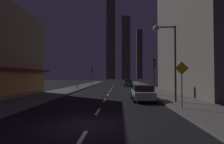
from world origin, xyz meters
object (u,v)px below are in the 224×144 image
(car_parked_far, at_px, (128,83))
(pedestrian_crossing_sign, at_px, (182,81))
(traffic_light_far_left, at_px, (92,73))
(car_parked_near, at_px, (142,93))
(fire_hydrant_far_left, at_px, (77,87))
(street_lamp_right, at_px, (165,44))
(traffic_light_near_right, at_px, (154,69))

(car_parked_far, distance_m, pedestrian_crossing_sign, 29.15)
(car_parked_far, relative_size, traffic_light_far_left, 1.01)
(car_parked_near, xyz_separation_m, traffic_light_far_left, (-9.10, 27.31, 2.45))
(car_parked_far, distance_m, traffic_light_far_left, 9.86)
(fire_hydrant_far_left, relative_size, street_lamp_right, 0.10)
(traffic_light_near_right, bearing_deg, street_lamp_right, -91.29)
(fire_hydrant_far_left, distance_m, street_lamp_right, 19.41)
(traffic_light_near_right, distance_m, traffic_light_far_left, 25.89)
(car_parked_near, relative_size, fire_hydrant_far_left, 6.48)
(car_parked_far, xyz_separation_m, street_lamp_right, (1.78, -25.88, 4.33))
(street_lamp_right, xyz_separation_m, pedestrian_crossing_sign, (0.22, -3.17, -3.05))
(traffic_light_near_right, relative_size, pedestrian_crossing_sign, 1.33)
(car_parked_near, relative_size, street_lamp_right, 0.64)
(car_parked_near, height_order, pedestrian_crossing_sign, pedestrian_crossing_sign)
(car_parked_far, xyz_separation_m, traffic_light_near_right, (1.90, -20.53, 2.45))
(car_parked_far, height_order, traffic_light_far_left, traffic_light_far_left)
(car_parked_near, relative_size, traffic_light_near_right, 1.01)
(traffic_light_far_left, bearing_deg, pedestrian_crossing_sign, -70.85)
(car_parked_near, xyz_separation_m, fire_hydrant_far_left, (-9.50, 13.63, -0.29))
(street_lamp_right, bearing_deg, traffic_light_far_left, 110.70)
(car_parked_far, distance_m, fire_hydrant_far_left, 14.37)
(traffic_light_far_left, height_order, pedestrian_crossing_sign, traffic_light_far_left)
(pedestrian_crossing_sign, bearing_deg, car_parked_far, 93.94)
(fire_hydrant_far_left, bearing_deg, pedestrian_crossing_sign, -57.82)
(car_parked_far, bearing_deg, traffic_light_near_right, -84.71)
(traffic_light_far_left, relative_size, street_lamp_right, 0.64)
(fire_hydrant_far_left, xyz_separation_m, pedestrian_crossing_sign, (11.50, -18.28, 1.56))
(car_parked_near, bearing_deg, pedestrian_crossing_sign, -66.73)
(car_parked_far, bearing_deg, traffic_light_far_left, 162.29)
(traffic_light_far_left, xyz_separation_m, pedestrian_crossing_sign, (11.10, -31.96, -1.18))
(pedestrian_crossing_sign, bearing_deg, fire_hydrant_far_left, 122.18)
(car_parked_far, relative_size, street_lamp_right, 0.64)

